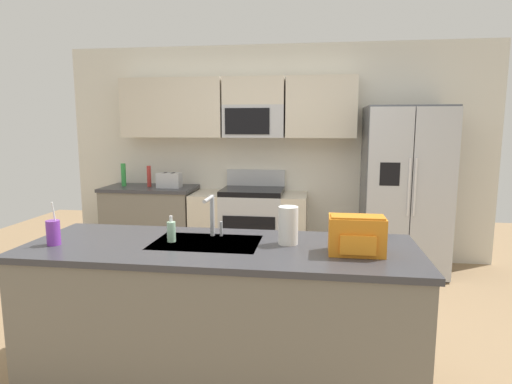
{
  "coord_description": "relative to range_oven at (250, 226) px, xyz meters",
  "views": [
    {
      "loc": [
        0.52,
        -3.18,
        1.64
      ],
      "look_at": [
        -0.02,
        0.6,
        1.05
      ],
      "focal_mm": 30.2,
      "sensor_mm": 36.0,
      "label": 1
    }
  ],
  "objects": [
    {
      "name": "island_counter",
      "position": [
        0.19,
        -2.43,
        0.01
      ],
      "size": [
        2.46,
        0.87,
        0.9
      ],
      "color": "slate",
      "rests_on": "ground"
    },
    {
      "name": "refrigerator",
      "position": [
        1.76,
        -0.07,
        0.48
      ],
      "size": [
        0.9,
        0.76,
        1.85
      ],
      "color": "#4C4F54",
      "rests_on": "ground"
    },
    {
      "name": "range_oven",
      "position": [
        0.0,
        0.0,
        0.0
      ],
      "size": [
        1.36,
        0.61,
        1.1
      ],
      "color": "#B7BABF",
      "rests_on": "ground"
    },
    {
      "name": "sink_faucet",
      "position": [
        0.1,
        -2.24,
        0.62
      ],
      "size": [
        0.09,
        0.21,
        0.28
      ],
      "color": "#B7BABF",
      "rests_on": "island_counter"
    },
    {
      "name": "pepper_mill",
      "position": [
        -1.24,
        -0.0,
        0.58
      ],
      "size": [
        0.05,
        0.05,
        0.25
      ],
      "primitive_type": "cylinder",
      "color": "#B2332D",
      "rests_on": "back_counter"
    },
    {
      "name": "soap_dispenser",
      "position": [
        -0.13,
        -2.39,
        0.53
      ],
      "size": [
        0.06,
        0.06,
        0.17
      ],
      "color": "#A5D8B2",
      "rests_on": "island_counter"
    },
    {
      "name": "back_counter",
      "position": [
        -1.24,
        -0.0,
        0.01
      ],
      "size": [
        1.1,
        0.63,
        0.9
      ],
      "color": "slate",
      "rests_on": "ground"
    },
    {
      "name": "bottle_green",
      "position": [
        -1.58,
        0.01,
        0.6
      ],
      "size": [
        0.06,
        0.06,
        0.28
      ],
      "primitive_type": "cylinder",
      "color": "green",
      "rests_on": "back_counter"
    },
    {
      "name": "kitchen_wall_unit",
      "position": [
        0.13,
        0.28,
        1.03
      ],
      "size": [
        5.2,
        0.43,
        2.6
      ],
      "color": "silver",
      "rests_on": "ground"
    },
    {
      "name": "backpack",
      "position": [
        1.03,
        -2.5,
        0.57
      ],
      "size": [
        0.32,
        0.22,
        0.23
      ],
      "color": "orange",
      "rests_on": "island_counter"
    },
    {
      "name": "drink_cup_purple",
      "position": [
        -0.84,
        -2.57,
        0.54
      ],
      "size": [
        0.08,
        0.08,
        0.28
      ],
      "color": "purple",
      "rests_on": "island_counter"
    },
    {
      "name": "toaster",
      "position": [
        -0.97,
        -0.05,
        0.55
      ],
      "size": [
        0.28,
        0.16,
        0.18
      ],
      "color": "#B7BABF",
      "rests_on": "back_counter"
    },
    {
      "name": "ground_plane",
      "position": [
        0.27,
        -1.8,
        -0.44
      ],
      "size": [
        9.0,
        9.0,
        0.0
      ],
      "primitive_type": "plane",
      "color": "#997A56",
      "rests_on": "ground"
    },
    {
      "name": "paper_towel_roll",
      "position": [
        0.62,
        -2.34,
        0.58
      ],
      "size": [
        0.12,
        0.12,
        0.24
      ],
      "primitive_type": "cylinder",
      "color": "white",
      "rests_on": "island_counter"
    }
  ]
}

